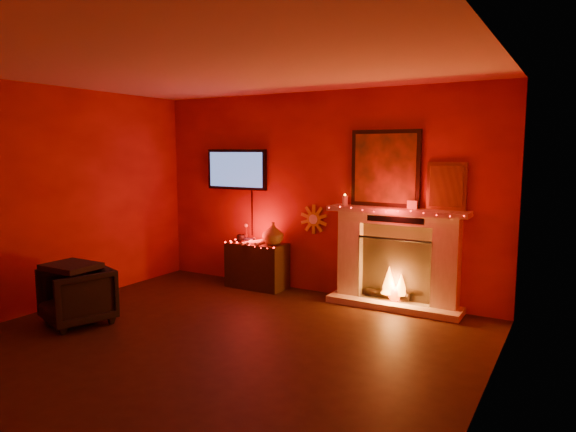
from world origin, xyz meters
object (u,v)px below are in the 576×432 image
object	(u,v)px
fireplace	(396,249)
sunburst_clock	(314,219)
tv	(237,170)
armchair	(77,296)
console_table	(258,261)

from	to	relation	value
fireplace	sunburst_clock	world-z (taller)	fireplace
tv	fireplace	bearing A→B (deg)	-1.50
sunburst_clock	armchair	distance (m)	3.09
sunburst_clock	armchair	xyz separation A→B (m)	(-1.68, -2.50, -0.68)
fireplace	console_table	size ratio (longest dim) A/B	2.31
tv	console_table	bearing A→B (deg)	-21.30
console_table	armchair	size ratio (longest dim) A/B	1.36
tv	sunburst_clock	distance (m)	1.41
tv	console_table	distance (m)	1.37
tv	sunburst_clock	size ratio (longest dim) A/B	3.10
console_table	armchair	distance (m)	2.46
sunburst_clock	fireplace	bearing A→B (deg)	-4.37
fireplace	tv	distance (m)	2.61
tv	armchair	distance (m)	2.84
sunburst_clock	console_table	world-z (taller)	sunburst_clock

